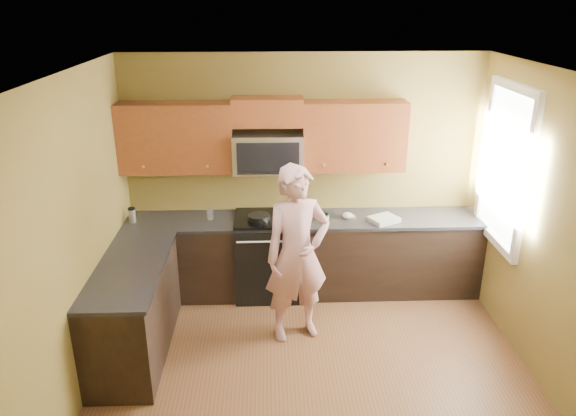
{
  "coord_description": "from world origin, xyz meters",
  "views": [
    {
      "loc": [
        -0.4,
        -3.94,
        3.24
      ],
      "look_at": [
        -0.2,
        1.3,
        1.2
      ],
      "focal_mm": 33.94,
      "sensor_mm": 36.0,
      "label": 1
    }
  ],
  "objects_px": {
    "woman": "(297,255)",
    "microwave": "(268,171)",
    "frying_pan": "(259,219)",
    "travel_mug": "(133,222)",
    "butter_tub": "(324,220)",
    "stove": "(269,255)"
  },
  "relations": [
    {
      "from": "woman",
      "to": "travel_mug",
      "type": "xyz_separation_m",
      "value": [
        -1.77,
        0.84,
        0.02
      ]
    },
    {
      "from": "frying_pan",
      "to": "microwave",
      "type": "bearing_deg",
      "value": 41.05
    },
    {
      "from": "stove",
      "to": "butter_tub",
      "type": "bearing_deg",
      "value": -3.4
    },
    {
      "from": "microwave",
      "to": "travel_mug",
      "type": "xyz_separation_m",
      "value": [
        -1.5,
        -0.15,
        -0.53
      ]
    },
    {
      "from": "woman",
      "to": "microwave",
      "type": "bearing_deg",
      "value": 87.86
    },
    {
      "from": "frying_pan",
      "to": "travel_mug",
      "type": "bearing_deg",
      "value": 159.6
    },
    {
      "from": "woman",
      "to": "butter_tub",
      "type": "height_order",
      "value": "woman"
    },
    {
      "from": "frying_pan",
      "to": "travel_mug",
      "type": "distance_m",
      "value": 1.39
    },
    {
      "from": "woman",
      "to": "travel_mug",
      "type": "relative_size",
      "value": 10.63
    },
    {
      "from": "woman",
      "to": "travel_mug",
      "type": "bearing_deg",
      "value": 137.18
    },
    {
      "from": "stove",
      "to": "woman",
      "type": "xyz_separation_m",
      "value": [
        0.27,
        -0.86,
        0.43
      ]
    },
    {
      "from": "microwave",
      "to": "butter_tub",
      "type": "bearing_deg",
      "value": -14.81
    },
    {
      "from": "stove",
      "to": "microwave",
      "type": "xyz_separation_m",
      "value": [
        0.0,
        0.12,
        0.97
      ]
    },
    {
      "from": "stove",
      "to": "frying_pan",
      "type": "bearing_deg",
      "value": -150.35
    },
    {
      "from": "frying_pan",
      "to": "butter_tub",
      "type": "bearing_deg",
      "value": -16.83
    },
    {
      "from": "frying_pan",
      "to": "butter_tub",
      "type": "xyz_separation_m",
      "value": [
        0.72,
        0.03,
        -0.03
      ]
    },
    {
      "from": "microwave",
      "to": "woman",
      "type": "distance_m",
      "value": 1.16
    },
    {
      "from": "microwave",
      "to": "butter_tub",
      "type": "relative_size",
      "value": 6.27
    },
    {
      "from": "woman",
      "to": "frying_pan",
      "type": "xyz_separation_m",
      "value": [
        -0.38,
        0.8,
        0.05
      ]
    },
    {
      "from": "woman",
      "to": "travel_mug",
      "type": "height_order",
      "value": "woman"
    },
    {
      "from": "microwave",
      "to": "travel_mug",
      "type": "bearing_deg",
      "value": -174.33
    },
    {
      "from": "frying_pan",
      "to": "butter_tub",
      "type": "height_order",
      "value": "frying_pan"
    }
  ]
}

